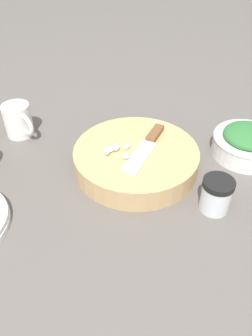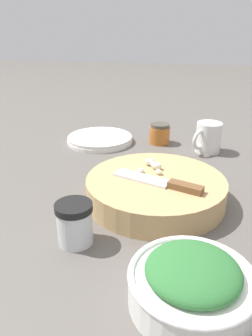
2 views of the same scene
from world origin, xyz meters
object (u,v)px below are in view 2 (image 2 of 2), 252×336
at_px(cutting_board, 155,190).
at_px(spice_jar, 75,223).
at_px(garlic_cloves, 152,166).
at_px(coffee_mug, 208,137).
at_px(chef_knife, 162,182).
at_px(honey_jar, 160,134).
at_px(herb_bowl, 192,283).
at_px(plate_stack, 100,139).

bearing_deg(cutting_board, spice_jar, 144.99).
height_order(garlic_cloves, coffee_mug, coffee_mug).
distance_m(chef_knife, coffee_mug, 0.35).
height_order(cutting_board, chef_knife, chef_knife).
bearing_deg(cutting_board, honey_jar, 4.32).
distance_m(garlic_cloves, coffee_mug, 0.30).
bearing_deg(coffee_mug, honey_jar, 71.55).
bearing_deg(garlic_cloves, cutting_board, -164.32).
bearing_deg(honey_jar, cutting_board, -175.68).
relative_size(cutting_board, spice_jar, 3.88).
relative_size(chef_knife, honey_jar, 2.97).
bearing_deg(garlic_cloves, coffee_mug, -25.48).
distance_m(chef_knife, spice_jar, 0.19).
relative_size(chef_knife, herb_bowl, 1.10).
bearing_deg(coffee_mug, spice_jar, 154.35).
xyz_separation_m(spice_jar, honey_jar, (0.53, -0.09, -0.01)).
height_order(herb_bowl, plate_stack, herb_bowl).
distance_m(herb_bowl, plate_stack, 0.66).
bearing_deg(herb_bowl, coffee_mug, -3.79).
height_order(cutting_board, herb_bowl, herb_bowl).
height_order(spice_jar, coffee_mug, coffee_mug).
bearing_deg(coffee_mug, plate_stack, 86.55).
xyz_separation_m(garlic_cloves, herb_bowl, (-0.31, -0.09, -0.02)).
distance_m(cutting_board, herb_bowl, 0.28).
xyz_separation_m(chef_knife, herb_bowl, (-0.24, -0.06, -0.02)).
relative_size(cutting_board, honey_jar, 4.60).
relative_size(garlic_cloves, plate_stack, 0.32).
bearing_deg(garlic_cloves, chef_knife, -158.53).
bearing_deg(chef_knife, garlic_cloves, 41.68).
bearing_deg(plate_stack, cutting_board, -147.81).
bearing_deg(chef_knife, cutting_board, 51.50).
xyz_separation_m(chef_knife, coffee_mug, (0.34, -0.10, -0.01)).
height_order(chef_knife, coffee_mug, coffee_mug).
xyz_separation_m(garlic_cloves, honey_jar, (0.31, 0.01, -0.03)).
bearing_deg(coffee_mug, garlic_cloves, 154.52).
bearing_deg(herb_bowl, chef_knife, 14.19).
bearing_deg(herb_bowl, garlic_cloves, 15.91).
distance_m(garlic_cloves, herb_bowl, 0.33).
bearing_deg(honey_jar, coffee_mug, -108.45).
distance_m(coffee_mug, plate_stack, 0.33).
relative_size(chef_knife, coffee_mug, 2.00).
bearing_deg(spice_jar, coffee_mug, -25.65).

